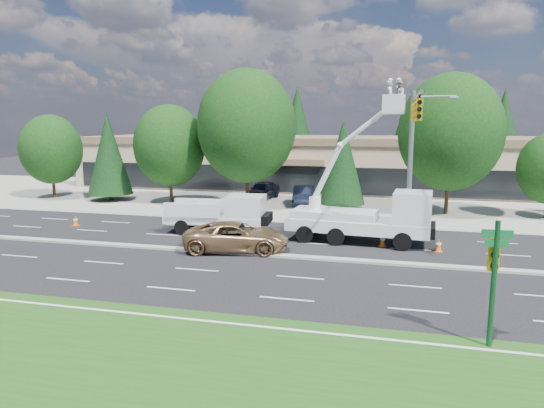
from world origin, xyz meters
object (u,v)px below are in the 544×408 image
(utility_pickup, at_px, (223,217))
(bucket_truck, at_px, (369,210))
(minivan, at_px, (237,237))
(signal_mast, at_px, (413,137))
(street_sign_pole, at_px, (494,270))

(utility_pickup, bearing_deg, bucket_truck, -8.74)
(bucket_truck, distance_m, minivan, 7.84)
(bucket_truck, xyz_separation_m, minivan, (-6.90, -3.54, -1.14))
(utility_pickup, height_order, minivan, utility_pickup)
(utility_pickup, relative_size, bucket_truck, 0.69)
(signal_mast, bearing_deg, street_sign_pole, -82.73)
(minivan, bearing_deg, utility_pickup, 18.02)
(utility_pickup, distance_m, minivan, 4.78)
(signal_mast, bearing_deg, minivan, -145.19)
(utility_pickup, relative_size, minivan, 1.14)
(signal_mast, xyz_separation_m, bucket_truck, (-2.37, -2.90, -4.12))
(street_sign_pole, height_order, minivan, street_sign_pole)
(street_sign_pole, bearing_deg, utility_pickup, 135.74)
(bucket_truck, height_order, minivan, bucket_truck)
(signal_mast, height_order, street_sign_pole, signal_mast)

